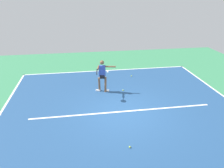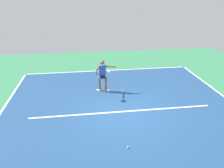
{
  "view_description": "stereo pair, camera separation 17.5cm",
  "coord_description": "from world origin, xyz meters",
  "px_view_note": "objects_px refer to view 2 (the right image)",
  "views": [
    {
      "loc": [
        1.78,
        8.07,
        5.0
      ],
      "look_at": [
        0.34,
        -1.15,
        0.9
      ],
      "focal_mm": 34.24,
      "sensor_mm": 36.0,
      "label": 1
    },
    {
      "loc": [
        1.61,
        8.1,
        5.0
      ],
      "look_at": [
        0.34,
        -1.15,
        0.9
      ],
      "focal_mm": 34.24,
      "sensor_mm": 36.0,
      "label": 2
    }
  ],
  "objects_px": {
    "tennis_ball_near_player": "(123,90)",
    "tennis_ball_centre_court": "(132,76)",
    "tennis_player": "(103,74)",
    "tennis_ball_near_service_line": "(128,147)"
  },
  "relations": [
    {
      "from": "tennis_ball_centre_court",
      "to": "tennis_player",
      "type": "bearing_deg",
      "value": 42.74
    },
    {
      "from": "tennis_ball_near_player",
      "to": "tennis_ball_centre_court",
      "type": "height_order",
      "value": "same"
    },
    {
      "from": "tennis_player",
      "to": "tennis_ball_near_player",
      "type": "xyz_separation_m",
      "value": [
        -1.11,
        0.09,
        -0.97
      ]
    },
    {
      "from": "tennis_player",
      "to": "tennis_ball_centre_court",
      "type": "distance_m",
      "value": 2.97
    },
    {
      "from": "tennis_ball_near_player",
      "to": "tennis_ball_centre_court",
      "type": "distance_m",
      "value": 2.21
    },
    {
      "from": "tennis_player",
      "to": "tennis_ball_near_service_line",
      "type": "bearing_deg",
      "value": 106.8
    },
    {
      "from": "tennis_player",
      "to": "tennis_ball_near_service_line",
      "type": "height_order",
      "value": "tennis_player"
    },
    {
      "from": "tennis_ball_near_player",
      "to": "tennis_ball_centre_court",
      "type": "xyz_separation_m",
      "value": [
        -0.95,
        -1.99,
        0.0
      ]
    },
    {
      "from": "tennis_ball_near_player",
      "to": "tennis_ball_near_service_line",
      "type": "xyz_separation_m",
      "value": [
        0.69,
        4.54,
        0.0
      ]
    },
    {
      "from": "tennis_player",
      "to": "tennis_ball_near_player",
      "type": "distance_m",
      "value": 1.48
    }
  ]
}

